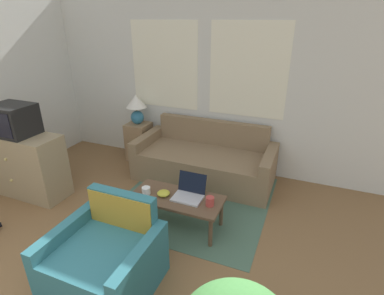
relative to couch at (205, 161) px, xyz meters
The scene contains 13 objects.
wall_back 1.15m from the couch, 105.23° to the left, with size 6.20×0.06×2.60m.
rug 0.69m from the couch, 81.44° to the right, with size 1.88×1.94×0.01m.
couch is the anchor object (origin of this frame).
armchair 2.18m from the couch, 93.56° to the right, with size 0.88×0.79×0.78m.
tv_dresser 2.49m from the couch, 147.73° to the right, with size 1.15×0.46×0.86m.
television 2.61m from the couch, 147.68° to the right, with size 0.53×0.42×0.39m.
side_table 1.26m from the couch, behind, with size 0.35×0.35×0.63m.
table_lamp 1.42m from the couch, behind, with size 0.32×0.32×0.48m.
coffee_table 1.21m from the couch, 85.46° to the right, with size 1.04×0.48×0.38m.
laptop 1.17m from the couch, 79.03° to the right, with size 0.33×0.30×0.25m.
cup_navy 1.32m from the couch, 67.94° to the right, with size 0.09×0.09×0.10m.
cup_yellow 1.31m from the couch, 101.41° to the right, with size 0.10×0.10×0.08m.
snack_bowl 1.24m from the couch, 92.69° to the right, with size 0.15×0.15×0.05m.
Camera 1 is at (1.46, -0.50, 2.23)m, focal length 28.00 mm.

